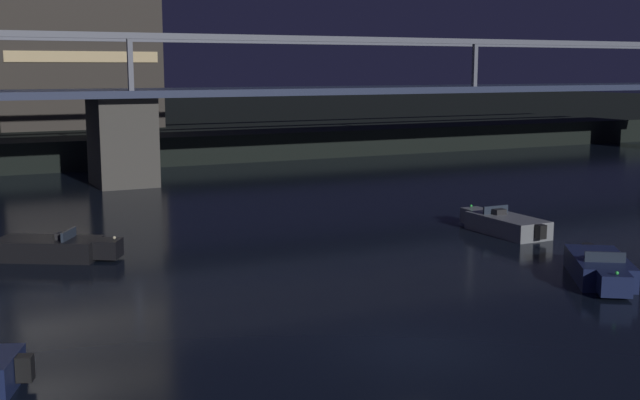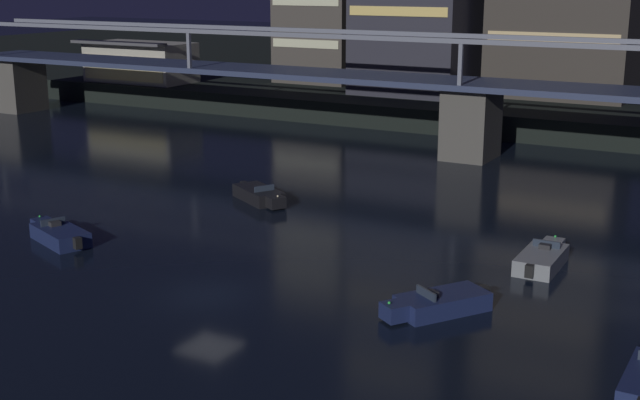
{
  "view_description": "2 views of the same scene",
  "coord_description": "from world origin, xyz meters",
  "px_view_note": "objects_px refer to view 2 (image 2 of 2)",
  "views": [
    {
      "loc": [
        -11.29,
        -17.39,
        7.35
      ],
      "look_at": [
        3.28,
        12.41,
        1.95
      ],
      "focal_mm": 45.78,
      "sensor_mm": 36.0,
      "label": 1
    },
    {
      "loc": [
        21.77,
        -28.57,
        13.74
      ],
      "look_at": [
        1.12,
        8.17,
        2.68
      ],
      "focal_mm": 47.86,
      "sensor_mm": 36.0,
      "label": 2
    }
  ],
  "objects_px": {
    "speedboat_near_right": "(59,234)",
    "speedboat_mid_right": "(438,303)",
    "waterfront_pavilion": "(140,62)",
    "speedboat_mid_left": "(260,195)",
    "speedboat_near_center": "(542,258)",
    "river_bridge": "(472,99)"
  },
  "relations": [
    {
      "from": "speedboat_near_right",
      "to": "speedboat_mid_right",
      "type": "distance_m",
      "value": 21.42
    },
    {
      "from": "speedboat_mid_right",
      "to": "waterfront_pavilion",
      "type": "bearing_deg",
      "value": 141.11
    },
    {
      "from": "speedboat_mid_right",
      "to": "speedboat_near_center",
      "type": "bearing_deg",
      "value": 74.49
    },
    {
      "from": "speedboat_near_center",
      "to": "speedboat_mid_right",
      "type": "xyz_separation_m",
      "value": [
        -2.23,
        -8.04,
        0.0
      ]
    },
    {
      "from": "speedboat_near_center",
      "to": "speedboat_mid_right",
      "type": "bearing_deg",
      "value": -105.51
    },
    {
      "from": "speedboat_mid_right",
      "to": "speedboat_mid_left",
      "type": "bearing_deg",
      "value": 144.83
    },
    {
      "from": "speedboat_near_center",
      "to": "speedboat_mid_left",
      "type": "height_order",
      "value": "same"
    },
    {
      "from": "waterfront_pavilion",
      "to": "speedboat_mid_left",
      "type": "distance_m",
      "value": 47.96
    },
    {
      "from": "river_bridge",
      "to": "speedboat_mid_right",
      "type": "height_order",
      "value": "river_bridge"
    },
    {
      "from": "waterfront_pavilion",
      "to": "speedboat_near_center",
      "type": "bearing_deg",
      "value": -32.15
    },
    {
      "from": "speedboat_near_center",
      "to": "speedboat_mid_left",
      "type": "bearing_deg",
      "value": 168.9
    },
    {
      "from": "speedboat_mid_left",
      "to": "speedboat_mid_right",
      "type": "height_order",
      "value": "same"
    },
    {
      "from": "speedboat_near_center",
      "to": "speedboat_mid_left",
      "type": "distance_m",
      "value": 19.27
    },
    {
      "from": "speedboat_near_center",
      "to": "speedboat_mid_right",
      "type": "height_order",
      "value": "same"
    },
    {
      "from": "river_bridge",
      "to": "speedboat_mid_left",
      "type": "bearing_deg",
      "value": -110.18
    },
    {
      "from": "speedboat_near_right",
      "to": "speedboat_near_center",
      "type": "bearing_deg",
      "value": 20.11
    },
    {
      "from": "waterfront_pavilion",
      "to": "speedboat_mid_left",
      "type": "bearing_deg",
      "value": -40.48
    },
    {
      "from": "river_bridge",
      "to": "speedboat_mid_right",
      "type": "distance_m",
      "value": 32.61
    },
    {
      "from": "speedboat_near_center",
      "to": "speedboat_mid_right",
      "type": "relative_size",
      "value": 1.09
    },
    {
      "from": "river_bridge",
      "to": "speedboat_near_right",
      "type": "bearing_deg",
      "value": -110.48
    },
    {
      "from": "river_bridge",
      "to": "speedboat_mid_left",
      "type": "xyz_separation_m",
      "value": [
        -7.02,
        -19.11,
        -4.19
      ]
    },
    {
      "from": "speedboat_near_center",
      "to": "waterfront_pavilion",
      "type": "bearing_deg",
      "value": 147.85
    }
  ]
}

